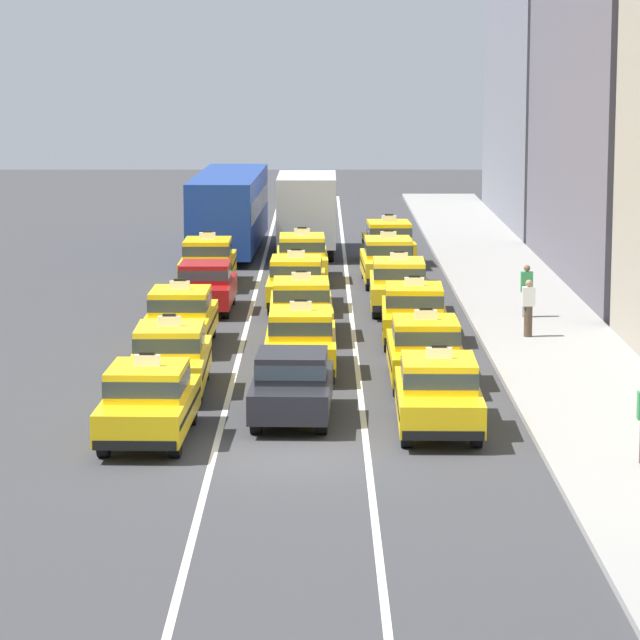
{
  "coord_description": "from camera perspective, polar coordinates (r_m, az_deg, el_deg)",
  "views": [
    {
      "loc": [
        0.61,
        -34.05,
        8.48
      ],
      "look_at": [
        0.54,
        9.61,
        1.3
      ],
      "focal_mm": 94.98,
      "sensor_mm": 36.0,
      "label": 1
    }
  ],
  "objects": [
    {
      "name": "ground_plane",
      "position": [
        35.09,
        -0.91,
        -4.64
      ],
      "size": [
        160.0,
        160.0,
        0.0
      ],
      "primitive_type": "plane",
      "color": "#353538"
    },
    {
      "name": "lane_stripe_left_center",
      "position": [
        54.75,
        -2.22,
        0.43
      ],
      "size": [
        0.14,
        80.0,
        0.01
      ],
      "primitive_type": "cube",
      "color": "silver",
      "rests_on": "ground"
    },
    {
      "name": "lane_stripe_center_right",
      "position": [
        54.72,
        1.13,
        0.43
      ],
      "size": [
        0.14,
        80.0,
        0.01
      ],
      "primitive_type": "cube",
      "color": "silver",
      "rests_on": "ground"
    },
    {
      "name": "sidewalk_curb",
      "position": [
        50.2,
        7.63,
        -0.38
      ],
      "size": [
        4.0,
        90.0,
        0.15
      ],
      "primitive_type": "cube",
      "color": "gray",
      "rests_on": "ground"
    },
    {
      "name": "taxi_left_nearest",
      "position": [
        36.52,
        -5.71,
        -2.72
      ],
      "size": [
        1.95,
        4.61,
        1.96
      ],
      "color": "black",
      "rests_on": "ground"
    },
    {
      "name": "taxi_left_second",
      "position": [
        41.54,
        -4.98,
        -1.24
      ],
      "size": [
        1.87,
        4.58,
        1.96
      ],
      "color": "black",
      "rests_on": "ground"
    },
    {
      "name": "taxi_left_third",
      "position": [
        47.61,
        -4.63,
        0.12
      ],
      "size": [
        1.86,
        4.58,
        1.96
      ],
      "color": "black",
      "rests_on": "ground"
    },
    {
      "name": "sedan_left_fourth",
      "position": [
        53.91,
        -3.79,
        1.18
      ],
      "size": [
        1.81,
        4.32,
        1.58
      ],
      "color": "black",
      "rests_on": "ground"
    },
    {
      "name": "taxi_left_fifth",
      "position": [
        59.67,
        -3.71,
        2.0
      ],
      "size": [
        1.84,
        4.57,
        1.96
      ],
      "color": "black",
      "rests_on": "ground"
    },
    {
      "name": "bus_left_sixth",
      "position": [
        69.08,
        -2.99,
        3.79
      ],
      "size": [
        2.81,
        11.26,
        3.22
      ],
      "color": "black",
      "rests_on": "ground"
    },
    {
      "name": "sedan_center_nearest",
      "position": [
        38.32,
        -0.86,
        -2.15
      ],
      "size": [
        1.91,
        4.36,
        1.58
      ],
      "color": "black",
      "rests_on": "ground"
    },
    {
      "name": "taxi_center_second",
      "position": [
        43.74,
        -0.56,
        -0.67
      ],
      "size": [
        1.84,
        4.57,
        1.96
      ],
      "color": "black",
      "rests_on": "ground"
    },
    {
      "name": "taxi_center_third",
      "position": [
        49.25,
        -0.55,
        0.46
      ],
      "size": [
        1.89,
        4.59,
        1.96
      ],
      "color": "black",
      "rests_on": "ground"
    },
    {
      "name": "taxi_center_fourth",
      "position": [
        54.41,
        -0.71,
        1.31
      ],
      "size": [
        1.89,
        4.59,
        1.96
      ],
      "color": "black",
      "rests_on": "ground"
    },
    {
      "name": "taxi_center_fifth",
      "position": [
        60.75,
        -0.52,
        2.15
      ],
      "size": [
        1.89,
        4.59,
        1.96
      ],
      "color": "black",
      "rests_on": "ground"
    },
    {
      "name": "box_truck_center_sixth",
      "position": [
        68.28,
        -0.35,
        3.71
      ],
      "size": [
        2.33,
        6.97,
        3.27
      ],
      "color": "black",
      "rests_on": "ground"
    },
    {
      "name": "taxi_right_nearest",
      "position": [
        37.27,
        4.1,
        -2.45
      ],
      "size": [
        1.9,
        4.59,
        1.96
      ],
      "color": "black",
      "rests_on": "ground"
    },
    {
      "name": "taxi_right_second",
      "position": [
        42.42,
        3.66,
        -1.0
      ],
      "size": [
        1.85,
        4.57,
        1.96
      ],
      "color": "black",
      "rests_on": "ground"
    },
    {
      "name": "taxi_right_third",
      "position": [
        48.23,
        3.27,
        0.26
      ],
      "size": [
        1.95,
        4.61,
        1.96
      ],
      "color": "black",
      "rests_on": "ground"
    },
    {
      "name": "taxi_right_fourth",
      "position": [
        53.88,
        2.76,
        1.22
      ],
      "size": [
        1.9,
        4.59,
        1.96
      ],
      "color": "black",
      "rests_on": "ground"
    },
    {
      "name": "taxi_right_fifth",
      "position": [
        59.86,
        2.4,
        2.04
      ],
      "size": [
        1.89,
        4.59,
        1.96
      ],
      "color": "black",
      "rests_on": "ground"
    },
    {
      "name": "taxi_right_sixth",
      "position": [
        65.39,
        2.42,
        2.66
      ],
      "size": [
        1.97,
        4.62,
        1.96
      ],
      "color": "black",
      "rests_on": "ground"
    },
    {
      "name": "pedestrian_near_crosswalk",
      "position": [
        52.16,
        7.07,
        0.99
      ],
      "size": [
        0.36,
        0.24,
        1.61
      ],
      "color": "slate",
      "rests_on": "sidewalk_curb"
    },
    {
      "name": "pedestrian_mid_block",
      "position": [
        48.67,
        7.13,
        0.41
      ],
      "size": [
        0.36,
        0.24,
        1.65
      ],
      "color": "#473828",
      "rests_on": "sidewalk_curb"
    }
  ]
}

